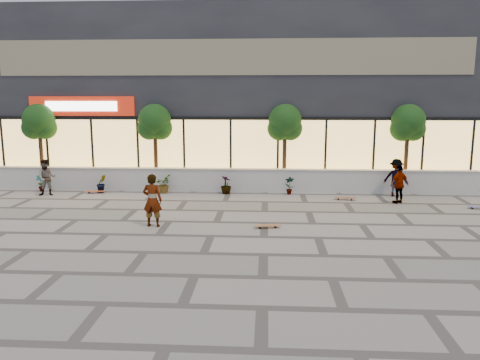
# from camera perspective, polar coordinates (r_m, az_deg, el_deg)

# --- Properties ---
(ground) EXTENTS (80.00, 80.00, 0.00)m
(ground) POSITION_cam_1_polar(r_m,az_deg,el_deg) (14.47, -3.58, -6.84)
(ground) COLOR #9E9389
(ground) RESTS_ON ground
(planter_wall) EXTENTS (22.00, 0.42, 1.04)m
(planter_wall) POSITION_cam_1_polar(r_m,az_deg,el_deg) (21.14, -1.33, 0.02)
(planter_wall) COLOR silver
(planter_wall) RESTS_ON ground
(retail_building) EXTENTS (24.00, 9.17, 8.50)m
(retail_building) POSITION_cam_1_polar(r_m,az_deg,el_deg) (26.29, -0.38, 10.13)
(retail_building) COLOR #222227
(retail_building) RESTS_ON ground
(shrub_a) EXTENTS (0.43, 0.29, 0.81)m
(shrub_a) POSITION_cam_1_polar(r_m,az_deg,el_deg) (22.94, -23.12, -0.30)
(shrub_a) COLOR #153510
(shrub_a) RESTS_ON ground
(shrub_b) EXTENTS (0.57, 0.57, 0.81)m
(shrub_b) POSITION_cam_1_polar(r_m,az_deg,el_deg) (21.84, -16.52, -0.39)
(shrub_b) COLOR #153510
(shrub_b) RESTS_ON ground
(shrub_c) EXTENTS (0.68, 0.77, 0.81)m
(shrub_c) POSITION_cam_1_polar(r_m,az_deg,el_deg) (21.06, -9.34, -0.48)
(shrub_c) COLOR #153510
(shrub_c) RESTS_ON ground
(shrub_d) EXTENTS (0.64, 0.64, 0.81)m
(shrub_d) POSITION_cam_1_polar(r_m,az_deg,el_deg) (20.63, -1.73, -0.57)
(shrub_d) COLOR #153510
(shrub_d) RESTS_ON ground
(shrub_e) EXTENTS (0.46, 0.35, 0.81)m
(shrub_e) POSITION_cam_1_polar(r_m,az_deg,el_deg) (20.57, 6.06, -0.65)
(shrub_e) COLOR #153510
(shrub_e) RESTS_ON ground
(tree_west) EXTENTS (1.60, 1.50, 3.92)m
(tree_west) POSITION_cam_1_polar(r_m,az_deg,el_deg) (24.00, -23.30, 6.32)
(tree_west) COLOR #412617
(tree_west) RESTS_ON ground
(tree_midwest) EXTENTS (1.60, 1.50, 3.92)m
(tree_midwest) POSITION_cam_1_polar(r_m,az_deg,el_deg) (22.10, -10.35, 6.72)
(tree_midwest) COLOR #412617
(tree_midwest) RESTS_ON ground
(tree_mideast) EXTENTS (1.60, 1.50, 3.92)m
(tree_mideast) POSITION_cam_1_polar(r_m,az_deg,el_deg) (21.50, 5.50, 6.75)
(tree_mideast) COLOR #412617
(tree_mideast) RESTS_ON ground
(tree_east) EXTENTS (1.60, 1.50, 3.92)m
(tree_east) POSITION_cam_1_polar(r_m,az_deg,el_deg) (22.39, 19.80, 6.34)
(tree_east) COLOR #412617
(tree_east) RESTS_ON ground
(skater_center) EXTENTS (0.67, 0.46, 1.75)m
(skater_center) POSITION_cam_1_polar(r_m,az_deg,el_deg) (15.58, -10.63, -2.45)
(skater_center) COLOR silver
(skater_center) RESTS_ON ground
(skater_left) EXTENTS (0.88, 0.75, 1.58)m
(skater_left) POSITION_cam_1_polar(r_m,az_deg,el_deg) (21.80, -22.50, 0.26)
(skater_left) COLOR #8A7459
(skater_left) RESTS_ON ground
(skater_right_near) EXTENTS (0.97, 0.78, 1.55)m
(skater_right_near) POSITION_cam_1_polar(r_m,az_deg,el_deg) (19.74, 18.85, -0.50)
(skater_right_near) COLOR silver
(skater_right_near) RESTS_ON ground
(skater_right_far) EXTENTS (1.21, 1.03, 1.62)m
(skater_right_far) POSITION_cam_1_polar(r_m,az_deg,el_deg) (21.07, 18.49, 0.26)
(skater_right_far) COLOR maroon
(skater_right_far) RESTS_ON ground
(skateboard_center) EXTENTS (0.87, 0.37, 0.10)m
(skateboard_center) POSITION_cam_1_polar(r_m,az_deg,el_deg) (15.31, 3.38, -5.56)
(skateboard_center) COLOR #9C5F33
(skateboard_center) RESTS_ON ground
(skateboard_left) EXTENTS (0.87, 0.31, 0.10)m
(skateboard_left) POSITION_cam_1_polar(r_m,az_deg,el_deg) (21.75, -17.26, -1.33)
(skateboard_left) COLOR #CC5326
(skateboard_left) RESTS_ON ground
(skateboard_right_near) EXTENTS (0.89, 0.33, 0.11)m
(skateboard_right_near) POSITION_cam_1_polar(r_m,az_deg,el_deg) (19.89, 12.67, -2.14)
(skateboard_right_near) COLOR brown
(skateboard_right_near) RESTS_ON ground
(skateboard_right_far) EXTENTS (0.83, 0.30, 0.10)m
(skateboard_right_far) POSITION_cam_1_polar(r_m,az_deg,el_deg) (20.04, 27.12, -2.94)
(skateboard_right_far) COLOR #594D8E
(skateboard_right_far) RESTS_ON ground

